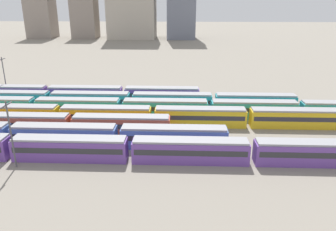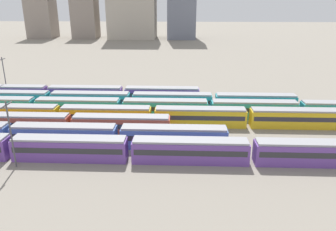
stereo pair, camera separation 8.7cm
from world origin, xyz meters
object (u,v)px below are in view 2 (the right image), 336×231
train_track_2 (22,123)px  train_track_6 (86,94)px  train_track_1 (64,135)px  train_track_3 (153,116)px  train_track_0 (251,151)px  train_track_4 (165,108)px  catenary_pole_1 (5,75)px  train_track_5 (131,100)px  catenary_pole_0 (11,132)px

train_track_2 → train_track_6: 21.75m
train_track_1 → train_track_3: (14.43, 10.40, 0.00)m
train_track_0 → train_track_2: 42.20m
train_track_3 → train_track_4: bearing=66.9°
train_track_1 → catenary_pole_1: catenary_pole_1 is taller
train_track_0 → train_track_5: (-22.46, 26.00, 0.00)m
train_track_0 → train_track_6: same height
train_track_0 → catenary_pole_0: 36.18m
train_track_1 → catenary_pole_0: (-4.85, -8.07, 3.87)m
train_track_3 → train_track_2: bearing=-167.9°
train_track_1 → train_track_4: size_ratio=0.60×
train_track_0 → catenary_pole_0: catenary_pole_0 is taller
train_track_5 → catenary_pole_1: bearing=166.6°
catenary_pole_0 → train_track_2: bearing=110.8°
train_track_1 → train_track_3: same height
train_track_4 → train_track_5: same height
train_track_0 → train_track_3: same height
train_track_2 → train_track_6: bearing=73.0°
train_track_5 → catenary_pole_0: (-13.39, -28.87, 3.87)m
catenary_pole_1 → train_track_2: bearing=-57.8°
train_track_2 → train_track_3: bearing=12.1°
catenary_pole_0 → train_track_5: bearing=65.1°
train_track_1 → train_track_4: bearing=43.1°
catenary_pole_1 → train_track_6: bearing=-7.3°
train_track_3 → train_track_5: size_ratio=1.00×
train_track_5 → train_track_6: (-12.09, 5.20, -0.00)m
train_track_0 → train_track_5: same height
catenary_pole_0 → catenary_pole_1: 41.82m
train_track_4 → train_track_5: 9.63m
train_track_6 → catenary_pole_1: bearing=172.7°
train_track_0 → train_track_5: bearing=130.8°
train_track_0 → train_track_1: 31.44m
catenary_pole_1 → train_track_5: bearing=-13.4°
train_track_1 → train_track_6: same height
train_track_0 → catenary_pole_1: size_ratio=10.89×
train_track_4 → catenary_pole_1: catenary_pole_1 is taller
catenary_pole_1 → catenary_pole_0: bearing=-61.6°
train_track_5 → catenary_pole_0: 32.06m
train_track_0 → train_track_2: size_ratio=2.02×
train_track_4 → train_track_6: 22.71m
train_track_1 → train_track_3: size_ratio=0.75×
catenary_pole_0 → train_track_4: bearing=47.7°
train_track_4 → catenary_pole_1: 43.58m
train_track_3 → catenary_pole_1: size_ratio=7.23×
train_track_0 → catenary_pole_1: 65.36m
train_track_5 → catenary_pole_1: 34.42m
train_track_2 → train_track_5: same height
train_track_4 → catenary_pole_0: 32.21m
train_track_0 → catenary_pole_0: size_ratio=10.78×
train_track_6 → train_track_1: bearing=-82.2°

